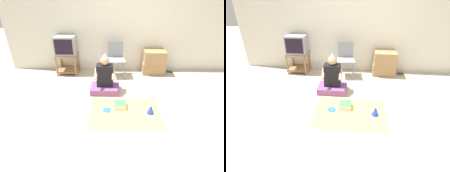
% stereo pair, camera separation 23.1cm
% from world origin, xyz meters
% --- Properties ---
extents(ground_plane, '(16.00, 16.00, 0.00)m').
position_xyz_m(ground_plane, '(0.00, 0.00, 0.00)').
color(ground_plane, '#BCB29E').
extents(wall_back, '(6.40, 0.06, 2.55)m').
position_xyz_m(wall_back, '(0.00, 2.09, 1.27)').
color(wall_back, silver).
rests_on(wall_back, ground_plane).
extents(tv_stand, '(0.55, 0.51, 0.52)m').
position_xyz_m(tv_stand, '(-1.55, 1.81, 0.31)').
color(tv_stand, '#997047').
rests_on(tv_stand, ground_plane).
extents(tv, '(0.51, 0.43, 0.47)m').
position_xyz_m(tv, '(-1.55, 1.82, 0.76)').
color(tv, '#99999E').
rests_on(tv, tv_stand).
extents(folding_chair, '(0.48, 0.48, 0.87)m').
position_xyz_m(folding_chair, '(-0.26, 1.71, 0.51)').
color(folding_chair, gray).
rests_on(folding_chair, ground_plane).
extents(cardboard_box_stack, '(0.58, 0.44, 0.64)m').
position_xyz_m(cardboard_box_stack, '(0.75, 1.81, 0.33)').
color(cardboard_box_stack, '#A87F51').
rests_on(cardboard_box_stack, ground_plane).
extents(book_pile, '(0.17, 0.11, 0.05)m').
position_xyz_m(book_pile, '(1.22, 1.82, 0.02)').
color(book_pile, beige).
rests_on(book_pile, ground_plane).
extents(person_seated, '(0.63, 0.45, 0.89)m').
position_xyz_m(person_seated, '(-0.49, 0.83, 0.28)').
color(person_seated, '#8C4C8C').
rests_on(person_seated, ground_plane).
extents(party_cloth, '(1.32, 0.99, 0.01)m').
position_xyz_m(party_cloth, '(-0.07, 0.05, 0.00)').
color(party_cloth, '#EAD666').
rests_on(party_cloth, ground_plane).
extents(birthday_cake, '(0.23, 0.23, 0.16)m').
position_xyz_m(birthday_cake, '(-0.17, 0.20, 0.06)').
color(birthday_cake, silver).
rests_on(birthday_cake, party_cloth).
extents(party_hat_blue, '(0.14, 0.14, 0.18)m').
position_xyz_m(party_hat_blue, '(0.39, 0.02, 0.10)').
color(party_hat_blue, blue).
rests_on(party_hat_blue, party_cloth).
extents(paper_plate, '(0.17, 0.17, 0.01)m').
position_xyz_m(paper_plate, '(-0.42, 0.10, 0.01)').
color(paper_plate, blue).
rests_on(paper_plate, party_cloth).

